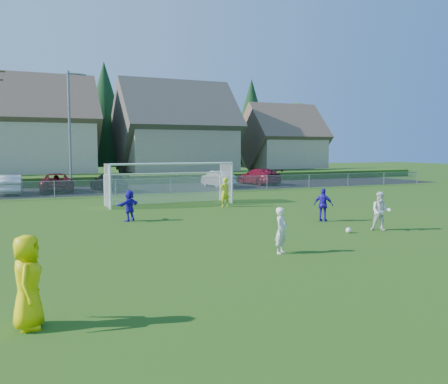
{
  "coord_description": "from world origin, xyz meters",
  "views": [
    {
      "loc": [
        -8.45,
        -10.93,
        3.3
      ],
      "look_at": [
        0.0,
        8.0,
        1.4
      ],
      "focal_mm": 38.0,
      "sensor_mm": 36.0,
      "label": 1
    }
  ],
  "objects_px": {
    "soccer_ball": "(349,230)",
    "car_f": "(218,179)",
    "player_white_b": "(381,211)",
    "player_blue_a": "(323,205)",
    "car_d": "(109,182)",
    "car_g": "(259,176)",
    "car_c": "(56,183)",
    "referee": "(27,282)",
    "goalkeeper": "(225,192)",
    "player_white_a": "(281,230)",
    "soccer_goal": "(169,177)",
    "player_blue_b": "(129,206)",
    "car_b": "(11,185)"
  },
  "relations": [
    {
      "from": "referee",
      "to": "goalkeeper",
      "type": "height_order",
      "value": "referee"
    },
    {
      "from": "soccer_goal",
      "to": "player_blue_a",
      "type": "bearing_deg",
      "value": -64.76
    },
    {
      "from": "player_white_b",
      "to": "soccer_goal",
      "type": "xyz_separation_m",
      "value": [
        -5.01,
        12.31,
        0.84
      ]
    },
    {
      "from": "player_white_b",
      "to": "player_blue_b",
      "type": "distance_m",
      "value": 10.93
    },
    {
      "from": "player_blue_a",
      "to": "player_blue_b",
      "type": "relative_size",
      "value": 1.06
    },
    {
      "from": "player_blue_b",
      "to": "car_b",
      "type": "xyz_separation_m",
      "value": [
        -4.99,
        16.12,
        0.0
      ]
    },
    {
      "from": "player_white_b",
      "to": "car_g",
      "type": "relative_size",
      "value": 0.31
    },
    {
      "from": "car_c",
      "to": "car_d",
      "type": "height_order",
      "value": "car_c"
    },
    {
      "from": "player_white_a",
      "to": "car_g",
      "type": "xyz_separation_m",
      "value": [
        13.12,
        25.93,
        0.01
      ]
    },
    {
      "from": "referee",
      "to": "car_d",
      "type": "relative_size",
      "value": 0.37
    },
    {
      "from": "referee",
      "to": "car_f",
      "type": "height_order",
      "value": "referee"
    },
    {
      "from": "player_white_a",
      "to": "car_c",
      "type": "xyz_separation_m",
      "value": [
        -4.65,
        25.55,
        -0.02
      ]
    },
    {
      "from": "car_d",
      "to": "car_g",
      "type": "xyz_separation_m",
      "value": [
        13.96,
        1.23,
        0.05
      ]
    },
    {
      "from": "car_g",
      "to": "soccer_goal",
      "type": "height_order",
      "value": "soccer_goal"
    },
    {
      "from": "car_f",
      "to": "player_blue_b",
      "type": "bearing_deg",
      "value": 53.55
    },
    {
      "from": "car_g",
      "to": "car_b",
      "type": "bearing_deg",
      "value": -3.02
    },
    {
      "from": "referee",
      "to": "car_b",
      "type": "relative_size",
      "value": 0.4
    },
    {
      "from": "player_white_a",
      "to": "player_white_b",
      "type": "distance_m",
      "value": 6.12
    },
    {
      "from": "referee",
      "to": "car_d",
      "type": "distance_m",
      "value": 29.0
    },
    {
      "from": "soccer_ball",
      "to": "referee",
      "type": "relative_size",
      "value": 0.13
    },
    {
      "from": "car_c",
      "to": "player_blue_a",
      "type": "bearing_deg",
      "value": 119.48
    },
    {
      "from": "goalkeeper",
      "to": "car_g",
      "type": "xyz_separation_m",
      "value": [
        9.83,
        14.22,
        -0.1
      ]
    },
    {
      "from": "player_blue_a",
      "to": "car_d",
      "type": "xyz_separation_m",
      "value": [
        -6.01,
        19.74,
        -0.06
      ]
    },
    {
      "from": "referee",
      "to": "player_blue_b",
      "type": "relative_size",
      "value": 1.23
    },
    {
      "from": "referee",
      "to": "car_f",
      "type": "relative_size",
      "value": 0.41
    },
    {
      "from": "player_blue_a",
      "to": "car_b",
      "type": "distance_m",
      "value": 23.69
    },
    {
      "from": "referee",
      "to": "car_g",
      "type": "height_order",
      "value": "referee"
    },
    {
      "from": "player_blue_a",
      "to": "soccer_ball",
      "type": "bearing_deg",
      "value": 123.62
    },
    {
      "from": "goalkeeper",
      "to": "referee",
      "type": "bearing_deg",
      "value": 46.38
    },
    {
      "from": "player_blue_a",
      "to": "goalkeeper",
      "type": "xyz_separation_m",
      "value": [
        -1.88,
        6.76,
        0.09
      ]
    },
    {
      "from": "player_white_b",
      "to": "player_blue_b",
      "type": "xyz_separation_m",
      "value": [
        -8.67,
        6.67,
        -0.08
      ]
    },
    {
      "from": "player_white_b",
      "to": "player_blue_a",
      "type": "distance_m",
      "value": 3.07
    },
    {
      "from": "car_d",
      "to": "player_white_a",
      "type": "bearing_deg",
      "value": 84.83
    },
    {
      "from": "car_d",
      "to": "car_g",
      "type": "distance_m",
      "value": 14.01
    },
    {
      "from": "player_white_a",
      "to": "goalkeeper",
      "type": "xyz_separation_m",
      "value": [
        3.29,
        11.71,
        0.11
      ]
    },
    {
      "from": "player_white_b",
      "to": "player_blue_b",
      "type": "relative_size",
      "value": 1.11
    },
    {
      "from": "car_c",
      "to": "player_white_a",
      "type": "bearing_deg",
      "value": 104.29
    },
    {
      "from": "soccer_ball",
      "to": "car_d",
      "type": "height_order",
      "value": "car_d"
    },
    {
      "from": "car_d",
      "to": "car_f",
      "type": "distance_m",
      "value": 9.37
    },
    {
      "from": "car_g",
      "to": "player_white_a",
      "type": "bearing_deg",
      "value": 56.87
    },
    {
      "from": "player_blue_a",
      "to": "car_b",
      "type": "height_order",
      "value": "player_blue_a"
    },
    {
      "from": "soccer_ball",
      "to": "soccer_goal",
      "type": "distance_m",
      "value": 12.79
    },
    {
      "from": "player_white_b",
      "to": "referee",
      "type": "bearing_deg",
      "value": -120.98
    },
    {
      "from": "player_white_a",
      "to": "soccer_goal",
      "type": "height_order",
      "value": "soccer_goal"
    },
    {
      "from": "player_blue_a",
      "to": "car_c",
      "type": "bearing_deg",
      "value": -13.87
    },
    {
      "from": "player_blue_b",
      "to": "car_g",
      "type": "bearing_deg",
      "value": -166.59
    },
    {
      "from": "player_white_a",
      "to": "player_blue_a",
      "type": "bearing_deg",
      "value": 7.05
    },
    {
      "from": "soccer_ball",
      "to": "player_white_a",
      "type": "relative_size",
      "value": 0.15
    },
    {
      "from": "soccer_ball",
      "to": "car_f",
      "type": "height_order",
      "value": "car_f"
    },
    {
      "from": "car_b",
      "to": "car_c",
      "type": "bearing_deg",
      "value": -163.13
    }
  ]
}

